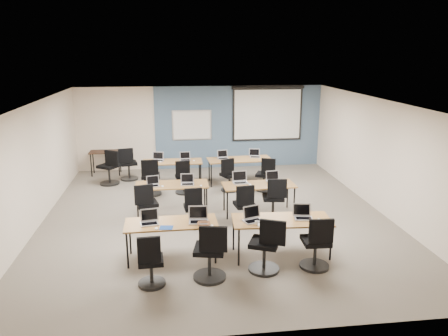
{
  "coord_description": "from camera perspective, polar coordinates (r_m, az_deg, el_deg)",
  "views": [
    {
      "loc": [
        -1.02,
        -9.67,
        3.82
      ],
      "look_at": [
        0.25,
        0.4,
        1.07
      ],
      "focal_mm": 35.0,
      "sensor_mm": 36.0,
      "label": 1
    }
  ],
  "objects": [
    {
      "name": "ceiling",
      "position": [
        9.79,
        -1.17,
        8.6
      ],
      "size": [
        8.0,
        9.0,
        0.02
      ],
      "primitive_type": "cube",
      "color": "white",
      "rests_on": "ground"
    },
    {
      "name": "mouse_9",
      "position": [
        12.58,
        -3.97,
        0.98
      ],
      "size": [
        0.07,
        0.1,
        0.03
      ],
      "primitive_type": "ellipsoid",
      "rotation": [
        0.0,
        0.0,
        0.09
      ],
      "color": "white",
      "rests_on": "training_table_back_left"
    },
    {
      "name": "mouse_5",
      "position": [
        10.25,
        -3.03,
        -2.32
      ],
      "size": [
        0.07,
        0.1,
        0.03
      ],
      "primitive_type": "ellipsoid",
      "rotation": [
        0.0,
        0.0,
        0.15
      ],
      "color": "white",
      "rests_on": "training_table_mid_left"
    },
    {
      "name": "mouse_1",
      "position": [
        7.97,
        -1.62,
        -7.53
      ],
      "size": [
        0.08,
        0.1,
        0.03
      ],
      "primitive_type": "ellipsoid",
      "rotation": [
        0.0,
        0.0,
        0.22
      ],
      "color": "white",
      "rests_on": "training_table_front_left"
    },
    {
      "name": "wall_right",
      "position": [
        11.17,
        19.74,
        1.5
      ],
      "size": [
        0.04,
        9.0,
        2.7
      ],
      "primitive_type": "cube",
      "color": "beige",
      "rests_on": "ground"
    },
    {
      "name": "task_chair_6",
      "position": [
        9.77,
        2.73,
        -5.32
      ],
      "size": [
        0.5,
        0.5,
        0.98
      ],
      "rotation": [
        0.0,
        0.0,
        0.12
      ],
      "color": "black",
      "rests_on": "floor"
    },
    {
      "name": "mouse_11",
      "position": [
        12.79,
        5.16,
        1.18
      ],
      "size": [
        0.06,
        0.09,
        0.03
      ],
      "primitive_type": "ellipsoid",
      "rotation": [
        0.0,
        0.0,
        0.08
      ],
      "color": "white",
      "rests_on": "training_table_back_right"
    },
    {
      "name": "spare_chair_b",
      "position": [
        13.13,
        -14.69,
        -0.27
      ],
      "size": [
        0.65,
        0.57,
        1.05
      ],
      "rotation": [
        0.0,
        0.0,
        -0.59
      ],
      "color": "black",
      "rests_on": "floor"
    },
    {
      "name": "snack_plate",
      "position": [
        8.04,
        5.04,
        -7.42
      ],
      "size": [
        0.19,
        0.19,
        0.01
      ],
      "primitive_type": "cylinder",
      "rotation": [
        0.0,
        0.0,
        -0.03
      ],
      "color": "white",
      "rests_on": "training_table_front_right"
    },
    {
      "name": "coffee_cup",
      "position": [
        8.03,
        4.33,
        -7.2
      ],
      "size": [
        0.07,
        0.07,
        0.05
      ],
      "primitive_type": "imported",
      "rotation": [
        0.0,
        0.0,
        0.17
      ],
      "color": "silver",
      "rests_on": "snack_plate"
    },
    {
      "name": "laptop_1",
      "position": [
        8.18,
        -3.36,
        -6.55
      ],
      "size": [
        0.36,
        0.31,
        0.27
      ],
      "rotation": [
        0.0,
        0.0,
        -0.09
      ],
      "color": "#B1B1B6",
      "rests_on": "training_table_front_left"
    },
    {
      "name": "blue_mousepad",
      "position": [
        7.98,
        -7.56,
        -7.73
      ],
      "size": [
        0.26,
        0.23,
        0.01
      ],
      "primitive_type": "cube",
      "rotation": [
        0.0,
        0.0,
        -0.14
      ],
      "color": "navy",
      "rests_on": "training_table_front_left"
    },
    {
      "name": "training_table_back_right",
      "position": [
        12.81,
        2.07,
        1.01
      ],
      "size": [
        1.87,
        0.78,
        0.73
      ],
      "rotation": [
        0.0,
        0.0,
        0.06
      ],
      "color": "olive",
      "rests_on": "floor"
    },
    {
      "name": "task_chair_5",
      "position": [
        9.69,
        -3.97,
        -5.59
      ],
      "size": [
        0.47,
        0.47,
        0.96
      ],
      "rotation": [
        0.0,
        0.0,
        0.08
      ],
      "color": "black",
      "rests_on": "floor"
    },
    {
      "name": "training_table_front_right",
      "position": [
        8.37,
        7.53,
        -6.94
      ],
      "size": [
        1.86,
        0.77,
        0.73
      ],
      "rotation": [
        0.0,
        0.0,
        -0.07
      ],
      "color": "olive",
      "rests_on": "floor"
    },
    {
      "name": "blue_accent_panel",
      "position": [
        14.53,
        1.92,
        5.38
      ],
      "size": [
        5.5,
        0.04,
        2.7
      ],
      "primitive_type": "cube",
      "color": "#3D5977",
      "rests_on": "wall_back"
    },
    {
      "name": "mouse_4",
      "position": [
        10.29,
        -8.03,
        -2.38
      ],
      "size": [
        0.08,
        0.11,
        0.04
      ],
      "primitive_type": "ellipsoid",
      "rotation": [
        0.0,
        0.0,
        -0.15
      ],
      "color": "white",
      "rests_on": "training_table_mid_left"
    },
    {
      "name": "mouse_7",
      "position": [
        10.6,
        8.17,
        -1.87
      ],
      "size": [
        0.07,
        0.1,
        0.03
      ],
      "primitive_type": "ellipsoid",
      "rotation": [
        0.0,
        0.0,
        -0.2
      ],
      "color": "white",
      "rests_on": "training_table_mid_right"
    },
    {
      "name": "task_chair_3",
      "position": [
        8.08,
        12.0,
        -10.07
      ],
      "size": [
        0.54,
        0.54,
        1.01
      ],
      "rotation": [
        0.0,
        0.0,
        -0.05
      ],
      "color": "black",
      "rests_on": "floor"
    },
    {
      "name": "laptop_10",
      "position": [
        12.83,
        -0.16,
        1.51
      ],
      "size": [
        0.31,
        0.27,
        0.24
      ],
      "rotation": [
        0.0,
        0.0,
        0.19
      ],
      "color": "#B0B0B0",
      "rests_on": "training_table_back_right"
    },
    {
      "name": "wall_left",
      "position": [
        10.41,
        -23.58,
        0.17
      ],
      "size": [
        0.04,
        9.0,
        2.7
      ],
      "primitive_type": "cube",
      "color": "beige",
      "rests_on": "ground"
    },
    {
      "name": "whiteboard",
      "position": [
        14.31,
        -4.22,
        5.6
      ],
      "size": [
        1.28,
        0.03,
        0.98
      ],
      "color": "silver",
      "rests_on": "wall_back"
    },
    {
      "name": "laptop_3",
      "position": [
        8.46,
        10.25,
        -6.04
      ],
      "size": [
        0.34,
        0.29,
        0.26
      ],
      "rotation": [
        0.0,
        0.0,
        -0.17
      ],
      "color": "silver",
      "rests_on": "training_table_front_right"
    },
    {
      "name": "training_table_mid_right",
      "position": [
        10.42,
        4.56,
        -2.39
      ],
      "size": [
        1.71,
        0.71,
        0.73
      ],
      "rotation": [
        0.0,
        0.0,
        0.04
      ],
      "color": "olive",
      "rests_on": "floor"
    },
    {
      "name": "task_chair_11",
      "position": [
        12.2,
        5.39,
        -1.2
      ],
      "size": [
        0.51,
        0.48,
        0.96
      ],
      "rotation": [
        0.0,
        0.0,
        -0.41
      ],
      "color": "black",
      "rests_on": "floor"
    },
    {
      "name": "mouse_6",
      "position": [
        10.34,
        3.43,
        -2.17
      ],
      "size": [
        0.07,
        0.1,
        0.04
      ],
      "primitive_type": "ellipsoid",
      "rotation": [
        0.0,
        0.0,
        0.03
      ],
      "color": "white",
      "rests_on": "training_table_mid_right"
    },
    {
      "name": "task_chair_1",
      "position": [
        7.55,
        -1.79,
        -11.45
      ],
      "size": [
        0.57,
        0.57,
        1.05
      ],
      "rotation": [
        0.0,
        0.0,
        -0.19
      ],
      "color": "black",
      "rests_on": "floor"
    },
    {
      "name": "mouse_0",
      "position": [
        7.94,
        -8.83,
        -7.81
      ],
      "size": [
        0.08,
        0.11,
        0.04
      ],
      "primitive_type": "ellipsoid",
      "rotation": [
        0.0,
        0.0,
        -0.14
      ],
      "color": "white",
      "rests_on": "training_table_front_left"
    },
    {
      "name": "laptop_5",
      "position": [
        10.41,
        -4.8,
        -1.8
      ],
      "size": [
        0.31,
        0.27,
        0.24
      ],
      "rotation": [
        0.0,
        0.0,
        -0.09
      ],
      "color": "silver",
      "rests_on": "training_table_mid_left"
    },
    {
      "name": "utility_table",
      "position": [
        14.19,
        -15.24,
        1.78
      ],
      "size": [
        0.96,
        0.54,
        0.75
      ],
      "rotation": [
        0.0,
        0.0,
        -0.01
      ],
      "color": "#351E11",
      "rests_on": "floor"
    },
    {
      "name": "training_table_back_left",
      "position": [
        12.62,
        -6.76,
        0.67
      ],
      "size": [
        1.71,
        0.71,
        0.73
      ],
      "rotation": [
        0.0,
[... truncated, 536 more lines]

